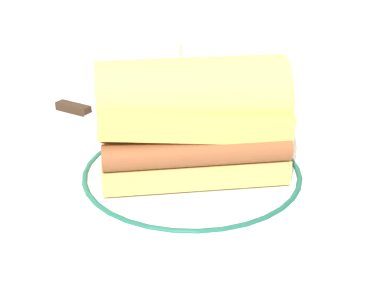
{
  "coord_description": "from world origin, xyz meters",
  "views": [
    {
      "loc": [
        -0.24,
        -0.49,
        0.29
      ],
      "look_at": [
        -0.01,
        -0.01,
        0.04
      ],
      "focal_mm": 51.17,
      "sensor_mm": 36.0,
      "label": 1
    }
  ],
  "objects_px": {
    "plate": "(192,175)",
    "drinking_glass": "(164,80)",
    "sausage_sandwich": "(192,118)",
    "butter_knife": "(92,114)"
  },
  "relations": [
    {
      "from": "sausage_sandwich",
      "to": "plate",
      "type": "bearing_deg",
      "value": 43.99
    },
    {
      "from": "sausage_sandwich",
      "to": "drinking_glass",
      "type": "bearing_deg",
      "value": 92.55
    },
    {
      "from": "drinking_glass",
      "to": "butter_knife",
      "type": "xyz_separation_m",
      "value": [
        -0.1,
        0.02,
        -0.04
      ]
    },
    {
      "from": "butter_knife",
      "to": "drinking_glass",
      "type": "bearing_deg",
      "value": -9.03
    },
    {
      "from": "plate",
      "to": "drinking_glass",
      "type": "relative_size",
      "value": 2.55
    },
    {
      "from": "butter_knife",
      "to": "sausage_sandwich",
      "type": "bearing_deg",
      "value": -78.3
    },
    {
      "from": "plate",
      "to": "drinking_glass",
      "type": "xyz_separation_m",
      "value": [
        0.06,
        0.21,
        0.04
      ]
    },
    {
      "from": "sausage_sandwich",
      "to": "drinking_glass",
      "type": "xyz_separation_m",
      "value": [
        0.06,
        0.21,
        -0.03
      ]
    },
    {
      "from": "plate",
      "to": "drinking_glass",
      "type": "height_order",
      "value": "drinking_glass"
    },
    {
      "from": "sausage_sandwich",
      "to": "drinking_glass",
      "type": "height_order",
      "value": "sausage_sandwich"
    }
  ]
}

